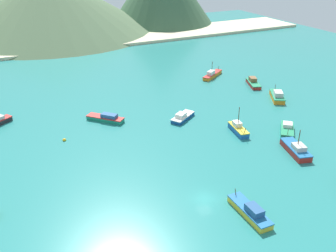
# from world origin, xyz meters

# --- Properties ---
(ground) EXTENTS (260.00, 280.00, 0.50)m
(ground) POSITION_xyz_m (0.00, 30.00, -0.25)
(ground) COLOR teal
(fishing_boat_0) EXTENTS (8.50, 8.90, 2.04)m
(fishing_boat_0) POSITION_xyz_m (-5.55, 38.95, 0.77)
(fishing_boat_0) COLOR #198466
(fishing_boat_0) RESTS_ON ground
(fishing_boat_1) EXTENTS (2.81, 9.56, 2.40)m
(fishing_boat_1) POSITION_xyz_m (4.38, -7.11, 0.83)
(fishing_boat_1) COLOR gold
(fishing_boat_1) RESTS_ON ground
(fishing_boat_4) EXTENTS (8.10, 6.58, 2.00)m
(fishing_boat_4) POSITION_xyz_m (12.22, 31.18, 0.72)
(fishing_boat_4) COLOR #14478C
(fishing_boat_4) RESTS_ON ground
(fishing_boat_6) EXTENTS (5.77, 9.08, 2.35)m
(fishing_boat_6) POSITION_xyz_m (44.51, 43.99, 0.83)
(fishing_boat_6) COLOR red
(fishing_boat_6) RESTS_ON ground
(fishing_boat_8) EXTENTS (5.42, 9.48, 5.68)m
(fishing_boat_8) POSITION_xyz_m (25.90, 5.27, 0.92)
(fishing_boat_8) COLOR red
(fishing_boat_8) RESTS_ON ground
(fishing_boat_9) EXTENTS (7.52, 7.93, 2.92)m
(fishing_boat_9) POSITION_xyz_m (30.76, 13.39, 0.85)
(fishing_boat_9) COLOR #198466
(fishing_boat_9) RESTS_ON ground
(fishing_boat_12) EXTENTS (3.54, 7.63, 6.41)m
(fishing_boat_12) POSITION_xyz_m (20.62, 18.86, 0.91)
(fishing_boat_12) COLOR #1E5BA8
(fishing_boat_12) RESTS_ON ground
(fishing_boat_13) EXTENTS (10.36, 7.79, 5.42)m
(fishing_boat_13) POSITION_xyz_m (37.30, 56.77, 0.83)
(fishing_boat_13) COLOR orange
(fishing_boat_13) RESTS_ON ground
(fishing_boat_14) EXTENTS (7.48, 9.51, 3.00)m
(fishing_boat_14) POSITION_xyz_m (43.24, 31.30, 1.01)
(fishing_boat_14) COLOR orange
(fishing_boat_14) RESTS_ON ground
(buoy_1) EXTENTS (0.81, 0.81, 0.81)m
(buoy_1) POSITION_xyz_m (-17.45, 32.92, 0.14)
(buoy_1) COLOR gold
(buoy_1) RESTS_ON ground
(beach_strip) EXTENTS (247.00, 25.81, 1.20)m
(beach_strip) POSITION_xyz_m (0.00, 121.70, 0.60)
(beach_strip) COLOR beige
(beach_strip) RESTS_ON ground
(hill_central) EXTENTS (103.91, 103.91, 29.52)m
(hill_central) POSITION_xyz_m (2.97, 153.70, 14.76)
(hill_central) COLOR #56704C
(hill_central) RESTS_ON ground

